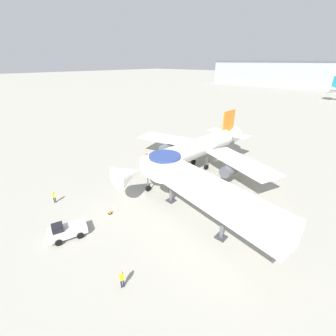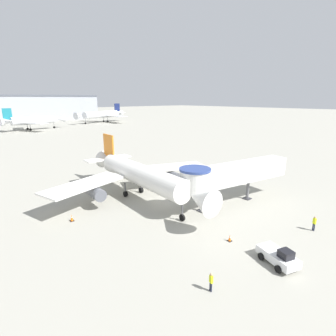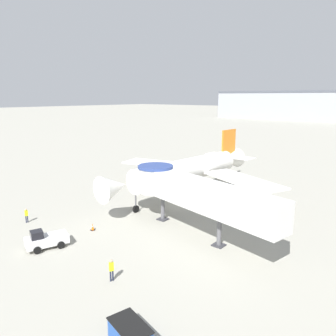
% 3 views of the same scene
% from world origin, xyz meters
% --- Properties ---
extents(ground_plane, '(800.00, 800.00, 0.00)m').
position_xyz_m(ground_plane, '(0.00, 0.00, 0.00)').
color(ground_plane, '#9E9B8E').
extents(main_airplane, '(28.05, 27.54, 8.78)m').
position_xyz_m(main_airplane, '(-0.82, 3.80, 3.74)').
color(main_airplane, white).
rests_on(main_airplane, ground_plane).
extents(jet_bridge, '(18.74, 6.50, 6.22)m').
position_xyz_m(jet_bridge, '(7.22, -6.85, 4.53)').
color(jet_bridge, silver).
rests_on(jet_bridge, ground_plane).
extents(pushback_tug_white, '(2.92, 4.20, 1.82)m').
position_xyz_m(pushback_tug_white, '(-1.13, -18.48, 0.79)').
color(pushback_tug_white, silver).
rests_on(pushback_tug_white, ground_plane).
extents(traffic_cone_near_nose, '(0.44, 0.44, 0.73)m').
position_xyz_m(traffic_cone_near_nose, '(-1.09, -13.11, 0.35)').
color(traffic_cone_near_nose, black).
rests_on(traffic_cone_near_nose, ground_plane).
extents(traffic_cone_starboard_wing, '(0.35, 0.35, 0.59)m').
position_xyz_m(traffic_cone_starboard_wing, '(9.96, 0.72, 0.28)').
color(traffic_cone_starboard_wing, black).
rests_on(traffic_cone_starboard_wing, ground_plane).
extents(traffic_cone_port_wing, '(0.50, 0.50, 0.82)m').
position_xyz_m(traffic_cone_port_wing, '(-11.79, 2.92, 0.39)').
color(traffic_cone_port_wing, black).
rests_on(traffic_cone_port_wing, ground_plane).
extents(ground_crew_marshaller, '(0.32, 0.40, 1.80)m').
position_xyz_m(ground_crew_marshaller, '(8.08, -18.24, 1.04)').
color(ground_crew_marshaller, '#1E2338').
rests_on(ground_crew_marshaller, ground_plane).
extents(ground_crew_wing_walker, '(0.26, 0.36, 1.66)m').
position_xyz_m(ground_crew_wing_walker, '(-8.56, -16.58, 0.96)').
color(ground_crew_wing_walker, '#1E2338').
rests_on(ground_crew_wing_walker, ground_plane).
extents(terminal_building, '(167.33, 28.30, 17.28)m').
position_xyz_m(terminal_building, '(-9.60, 175.00, 8.65)').
color(terminal_building, '#999EA8').
rests_on(terminal_building, ground_plane).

